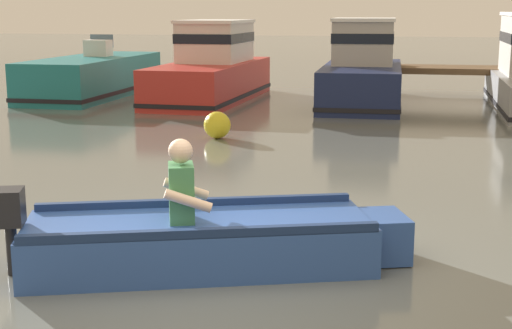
% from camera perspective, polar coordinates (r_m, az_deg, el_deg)
% --- Properties ---
extents(ground_plane, '(120.00, 120.00, 0.00)m').
position_cam_1_polar(ground_plane, '(6.41, -3.89, -9.37)').
color(ground_plane, slate).
extents(rowboat_with_person, '(3.63, 2.08, 1.19)m').
position_cam_1_polar(rowboat_with_person, '(6.85, -3.80, -5.76)').
color(rowboat_with_person, '#2D519E').
rests_on(rowboat_with_person, ground).
extents(moored_boat_teal, '(1.94, 5.61, 1.63)m').
position_cam_1_polar(moored_boat_teal, '(20.73, -12.34, 6.52)').
color(moored_boat_teal, '#1E727A').
rests_on(moored_boat_teal, ground).
extents(moored_boat_red, '(2.10, 5.53, 2.04)m').
position_cam_1_polar(moored_boat_red, '(19.39, -3.40, 7.19)').
color(moored_boat_red, '#B72D28').
rests_on(moored_boat_red, ground).
extents(moored_boat_navy, '(2.04, 5.00, 2.10)m').
position_cam_1_polar(moored_boat_navy, '(18.67, 8.14, 6.98)').
color(moored_boat_navy, '#19234C').
rests_on(moored_boat_navy, ground).
extents(mooring_buoy, '(0.49, 0.49, 0.49)m').
position_cam_1_polar(mooring_buoy, '(13.58, -2.98, 3.03)').
color(mooring_buoy, yellow).
rests_on(mooring_buoy, ground).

